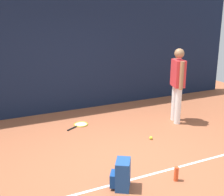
{
  "coord_description": "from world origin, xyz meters",
  "views": [
    {
      "loc": [
        -2.24,
        -4.25,
        2.5
      ],
      "look_at": [
        0.0,
        0.4,
        1.0
      ],
      "focal_mm": 48.52,
      "sensor_mm": 36.0,
      "label": 1
    }
  ],
  "objects_px": {
    "backpack": "(122,175)",
    "tennis_ball_near_player": "(151,138)",
    "tennis_racket": "(80,125)",
    "water_bottle": "(176,174)",
    "tennis_player": "(178,81)"
  },
  "relations": [
    {
      "from": "tennis_ball_near_player",
      "to": "water_bottle",
      "type": "distance_m",
      "value": 1.54
    },
    {
      "from": "backpack",
      "to": "water_bottle",
      "type": "distance_m",
      "value": 0.86
    },
    {
      "from": "tennis_player",
      "to": "backpack",
      "type": "bearing_deg",
      "value": 146.28
    },
    {
      "from": "tennis_racket",
      "to": "water_bottle",
      "type": "height_order",
      "value": "water_bottle"
    },
    {
      "from": "tennis_racket",
      "to": "backpack",
      "type": "distance_m",
      "value": 2.67
    },
    {
      "from": "tennis_ball_near_player",
      "to": "water_bottle",
      "type": "bearing_deg",
      "value": -108.71
    },
    {
      "from": "tennis_player",
      "to": "tennis_racket",
      "type": "relative_size",
      "value": 2.75
    },
    {
      "from": "backpack",
      "to": "water_bottle",
      "type": "bearing_deg",
      "value": 110.89
    },
    {
      "from": "tennis_racket",
      "to": "backpack",
      "type": "xyz_separation_m",
      "value": [
        -0.31,
        -2.64,
        0.2
      ]
    },
    {
      "from": "tennis_player",
      "to": "water_bottle",
      "type": "bearing_deg",
      "value": 161.08
    },
    {
      "from": "backpack",
      "to": "tennis_ball_near_player",
      "type": "bearing_deg",
      "value": 167.13
    },
    {
      "from": "tennis_player",
      "to": "backpack",
      "type": "relative_size",
      "value": 3.86
    },
    {
      "from": "tennis_racket",
      "to": "tennis_player",
      "type": "bearing_deg",
      "value": -50.1
    },
    {
      "from": "tennis_racket",
      "to": "backpack",
      "type": "height_order",
      "value": "backpack"
    },
    {
      "from": "tennis_player",
      "to": "tennis_ball_near_player",
      "type": "xyz_separation_m",
      "value": [
        -1.07,
        -0.62,
        -0.93
      ]
    }
  ]
}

